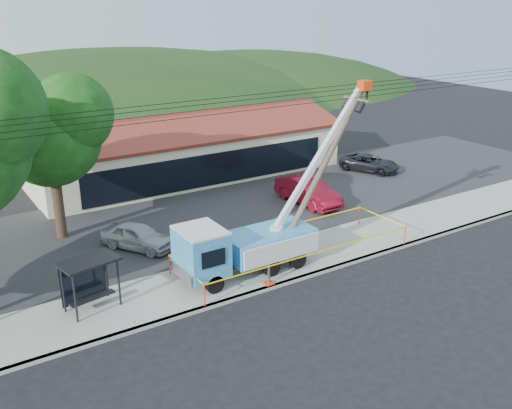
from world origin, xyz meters
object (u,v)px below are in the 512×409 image
object	(u,v)px
leaning_pole	(323,166)
car_red	(307,205)
car_dark	(369,172)
utility_truck	(244,244)
car_silver	(139,250)
bus_shelter	(88,272)

from	to	relation	value
leaning_pole	car_red	size ratio (longest dim) A/B	1.70
leaning_pole	car_dark	world-z (taller)	leaning_pole
leaning_pole	car_red	distance (m)	8.77
car_red	car_dark	xyz separation A→B (m)	(8.29, 3.21, 0.00)
utility_truck	car_dark	bearing A→B (deg)	29.06
utility_truck	car_silver	xyz separation A→B (m)	(-3.13, 5.42, -1.61)
car_silver	car_red	size ratio (longest dim) A/B	0.81
bus_shelter	car_silver	world-z (taller)	bus_shelter
car_silver	car_red	xyz separation A→B (m)	(11.61, 0.70, 0.00)
utility_truck	bus_shelter	xyz separation A→B (m)	(-7.07, 0.72, 0.16)
leaning_pole	utility_truck	bearing A→B (deg)	178.57
car_silver	car_red	world-z (taller)	car_red
utility_truck	car_silver	size ratio (longest dim) A/B	2.60
utility_truck	leaning_pole	distance (m)	5.44
utility_truck	bus_shelter	distance (m)	7.11
bus_shelter	car_dark	size ratio (longest dim) A/B	0.58
bus_shelter	car_red	size ratio (longest dim) A/B	0.51
car_red	car_dark	bearing A→B (deg)	19.58
utility_truck	car_silver	world-z (taller)	utility_truck
leaning_pole	car_silver	distance (m)	10.51
leaning_pole	car_silver	xyz separation A→B (m)	(-7.60, 5.53, -4.69)
car_silver	car_dark	bearing A→B (deg)	-20.82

